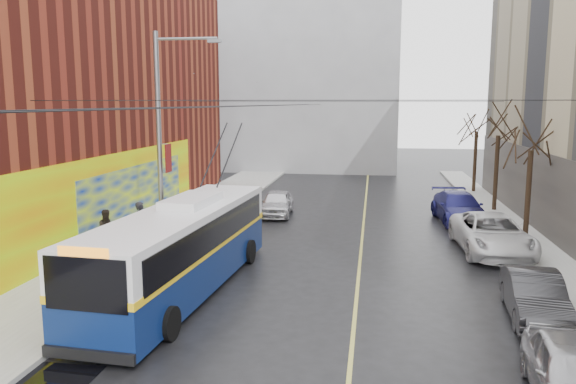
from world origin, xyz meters
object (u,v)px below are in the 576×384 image
trolleybus (182,248)px  parked_car_b (535,296)px  streetlight_pole (163,141)px  tree_near (532,133)px  parked_car_c (492,234)px  tree_far (477,120)px  parked_car_a (573,374)px  pedestrian_b (108,230)px  pedestrian_a (141,224)px  parked_car_d (459,208)px  following_car (277,203)px  tree_mid (499,122)px

trolleybus → parked_car_b: bearing=0.0°
streetlight_pole → parked_car_b: size_ratio=2.15×
streetlight_pole → tree_near: 16.28m
parked_car_b → parked_car_c: bearing=92.4°
tree_far → trolleybus: 27.06m
parked_car_a → pedestrian_b: pedestrian_b is taller
parked_car_c → tree_far: bearing=80.0°
pedestrian_a → pedestrian_b: 1.51m
parked_car_b → parked_car_c: parked_car_c is taller
trolleybus → parked_car_c: (11.34, 6.82, -0.72)m
parked_car_a → pedestrian_b: bearing=152.4°
tree_far → parked_car_d: 11.44m
parked_car_a → parked_car_c: parked_car_c is taller
trolleybus → pedestrian_a: size_ratio=6.07×
parked_car_d → tree_far: bearing=70.9°
streetlight_pole → pedestrian_a: 4.59m
parked_car_a → parked_car_b: 5.04m
parked_car_d → parked_car_b: bearing=-94.5°
parked_car_d → following_car: parked_car_d is taller
tree_far → pedestrian_b: tree_far is taller
streetlight_pole → parked_car_a: 15.82m
tree_near → parked_car_c: (-2.00, -2.44, -4.16)m
tree_mid → parked_car_c: tree_mid is taller
streetlight_pole → parked_car_c: size_ratio=1.54×
trolleybus → parked_car_a: 12.02m
parked_car_b → parked_car_c: 7.57m
tree_near → parked_car_c: bearing=-129.4°
tree_far → parked_car_d: bearing=-103.6°
following_car → parked_car_d: bearing=-4.6°
parked_car_a → streetlight_pole: bearing=149.1°
tree_mid → trolleybus: (-13.34, -16.26, -3.72)m
tree_near → parked_car_d: (-2.49, 3.72, -4.18)m
streetlight_pole → parked_car_a: size_ratio=2.16×
parked_car_a → parked_car_c: size_ratio=0.71×
tree_mid → parked_car_a: tree_mid is taller
tree_near → trolleybus: (-13.34, -9.26, -3.45)m
tree_near → pedestrian_b: (-18.05, -5.17, -3.94)m
parked_car_c → parked_car_d: size_ratio=1.07×
tree_far → parked_car_a: size_ratio=1.58×
trolleybus → pedestrian_b: bearing=142.9°
trolleybus → parked_car_d: 16.93m
parked_car_c → following_car: 12.31m
pedestrian_a → trolleybus: bearing=-155.2°
pedestrian_b → tree_near: bearing=-22.6°
parked_car_b → tree_mid: bearing=86.8°
tree_far → parked_car_a: 29.49m
tree_far → tree_near: bearing=-90.0°
tree_mid → following_car: size_ratio=1.61×
parked_car_c → pedestrian_a: size_ratio=3.03×
streetlight_pole → pedestrian_b: streetlight_pole is taller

